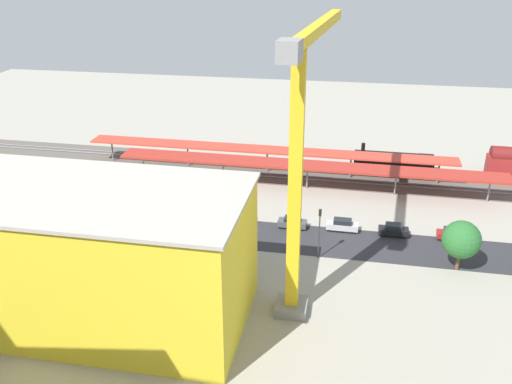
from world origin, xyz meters
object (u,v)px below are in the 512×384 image
at_px(tower_crane, 302,144).
at_px(street_tree_3, 8,198).
at_px(locomotive, 397,163).
at_px(construction_building, 80,256).
at_px(parked_car_5, 189,215).
at_px(parked_car_4, 239,217).
at_px(platform_canopy_near, 308,165).
at_px(platform_canopy_far, 267,150).
at_px(traffic_light, 319,227).
at_px(parked_car_3, 292,223).
at_px(parked_car_2, 342,225).
at_px(box_truck_0, 213,248).
at_px(street_tree_0, 133,206).
at_px(parked_car_1, 394,230).
at_px(parked_car_0, 452,235).
at_px(street_tree_4, 461,240).

relative_size(tower_crane, street_tree_3, 3.75).
height_order(locomotive, construction_building, construction_building).
distance_m(parked_car_5, construction_building, 26.55).
bearing_deg(parked_car_5, parked_car_4, -176.10).
relative_size(platform_canopy_near, platform_canopy_far, 0.98).
bearing_deg(traffic_light, tower_crane, 79.09).
height_order(parked_car_3, construction_building, construction_building).
bearing_deg(parked_car_2, traffic_light, 71.08).
height_order(box_truck_0, street_tree_3, street_tree_3).
bearing_deg(parked_car_2, street_tree_3, 11.21).
height_order(parked_car_2, parked_car_4, parked_car_2).
relative_size(parked_car_5, street_tree_3, 0.56).
relative_size(box_truck_0, street_tree_0, 0.98).
bearing_deg(box_truck_0, construction_building, 51.88).
xyz_separation_m(parked_car_5, box_truck_0, (-6.63, 10.85, 0.90)).
relative_size(parked_car_2, construction_building, 0.13).
relative_size(parked_car_1, parked_car_3, 1.00).
xyz_separation_m(parked_car_1, construction_building, (35.60, 25.39, 6.73)).
relative_size(platform_canopy_far, tower_crane, 2.17).
xyz_separation_m(parked_car_0, street_tree_0, (44.65, 7.91, 4.59)).
bearing_deg(parked_car_1, parked_car_5, 0.26).
bearing_deg(box_truck_0, parked_car_0, -161.07).
xyz_separation_m(parked_car_3, street_tree_0, (21.66, 7.61, 4.60)).
bearing_deg(parked_car_3, platform_canopy_near, -92.89).
bearing_deg(street_tree_3, parked_car_4, -163.20).
bearing_deg(parked_car_5, street_tree_0, 53.93).
distance_m(platform_canopy_near, street_tree_0, 32.08).
bearing_deg(parked_car_3, platform_canopy_far, -71.54).
distance_m(platform_canopy_far, street_tree_4, 42.11).
xyz_separation_m(parked_car_0, parked_car_2, (15.58, -0.08, 0.04)).
xyz_separation_m(locomotive, street_tree_0, (38.13, 32.95, 3.42)).
distance_m(platform_canopy_near, platform_canopy_far, 10.28).
relative_size(parked_car_1, parked_car_5, 0.92).
bearing_deg(street_tree_4, street_tree_3, 0.92).
bearing_deg(box_truck_0, locomotive, -125.65).
bearing_deg(street_tree_3, parked_car_2, -168.79).
distance_m(platform_canopy_near, construction_building, 46.02).
bearing_deg(parked_car_2, parked_car_0, 179.72).
bearing_deg(parked_car_1, street_tree_0, 12.02).
relative_size(locomotive, tower_crane, 0.50).
bearing_deg(parked_car_4, construction_building, 64.18).
height_order(parked_car_0, parked_car_2, parked_car_2).
distance_m(parked_car_0, parked_car_3, 22.99).
height_order(locomotive, street_tree_3, street_tree_3).
relative_size(parked_car_0, street_tree_0, 0.49).
distance_m(parked_car_5, traffic_light, 22.52).
distance_m(parked_car_3, traffic_light, 10.19).
height_order(platform_canopy_far, parked_car_5, platform_canopy_far).
height_order(parked_car_3, street_tree_4, street_tree_4).
bearing_deg(street_tree_4, box_truck_0, 5.05).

